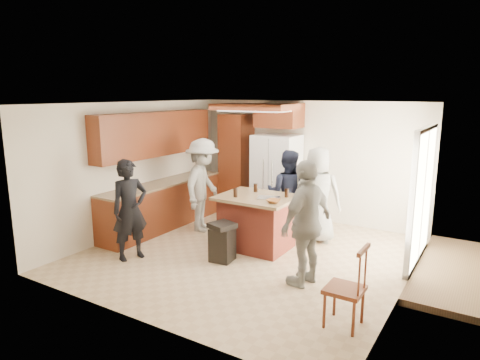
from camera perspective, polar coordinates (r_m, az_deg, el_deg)
The scene contains 12 objects.
person_front_left at distance 7.11m, azimuth -14.47°, elevation -3.87°, with size 0.60×0.44×1.64m, color black.
person_behind_left at distance 8.08m, azimuth 6.32°, elevation -1.73°, with size 0.79×0.49×1.63m, color black.
person_behind_right at distance 7.78m, azimuth 10.27°, elevation -1.97°, with size 0.85×0.55×1.74m, color gray.
person_side_right at distance 6.02m, azimuth 8.87°, elevation -5.72°, with size 1.05×0.54×1.79m, color gray.
person_counter at distance 8.30m, azimuth -4.99°, elevation -0.70°, with size 1.17×0.54×1.81m, color gray.
left_cabinetry at distance 8.62m, azimuth -10.53°, elevation -0.05°, with size 0.64×3.00×2.30m.
back_wall_units at distance 9.44m, azimuth 0.88°, elevation 3.77°, with size 1.80×0.60×2.45m.
refrigerator at distance 9.08m, azimuth 4.85°, elevation 0.34°, with size 0.90×0.76×1.80m.
kitchen_island at distance 7.44m, azimuth 2.23°, elevation -5.56°, with size 1.28×1.03×0.93m.
island_items at distance 7.12m, azimuth 3.63°, elevation -2.24°, with size 0.88×0.66×0.15m.
trash_bin at distance 6.94m, azimuth -2.38°, elevation -8.22°, with size 0.45×0.45×0.63m.
spindle_chair at distance 5.20m, azimuth 14.00°, elevation -14.01°, with size 0.42×0.42×0.99m.
Camera 1 is at (3.46, -5.83, 2.68)m, focal length 32.00 mm.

